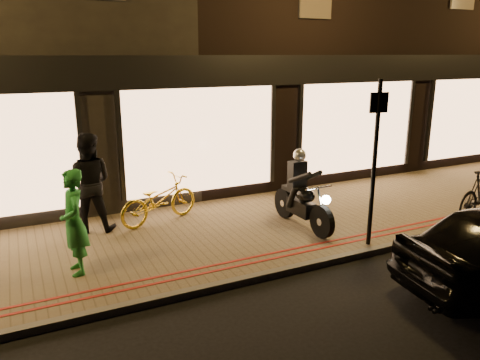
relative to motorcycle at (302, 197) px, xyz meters
name	(u,v)px	position (x,y,z in m)	size (l,w,h in m)	color
ground	(291,275)	(-1.22, -1.58, -0.73)	(90.00, 90.00, 0.00)	black
sidewalk	(238,231)	(-1.22, 0.42, -0.67)	(50.00, 4.00, 0.12)	brown
kerb_stone	(289,270)	(-1.22, -1.53, -0.67)	(50.00, 0.14, 0.12)	#59544C
red_kerb_lines	(274,256)	(-1.22, -1.03, -0.61)	(50.00, 0.26, 0.01)	maroon
building_row	(140,30)	(-1.22, 7.41, 3.51)	(48.00, 10.11, 8.50)	black
motorcycle	(302,197)	(0.00, 0.00, 0.00)	(0.60, 1.94, 1.59)	black
sign_post	(375,155)	(0.62, -1.33, 1.06)	(0.35, 0.09, 3.00)	black
bicycle_gold	(159,200)	(-2.52, 1.51, -0.13)	(0.64, 1.83, 0.96)	gold
person_green	(74,222)	(-4.38, -0.20, 0.24)	(0.62, 0.41, 1.70)	#217E2F
person_dark	(88,183)	(-3.88, 1.64, 0.37)	(0.95, 0.74, 1.96)	black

